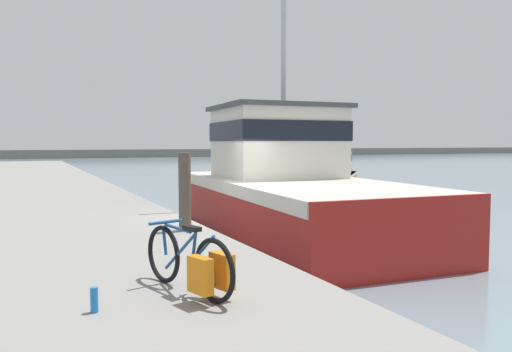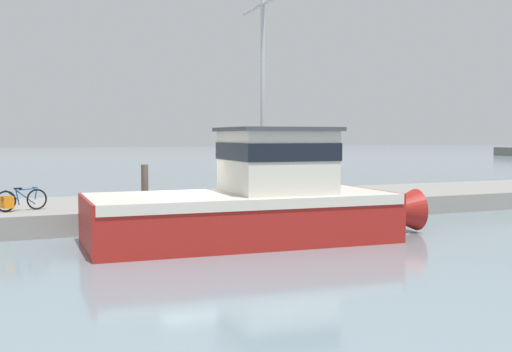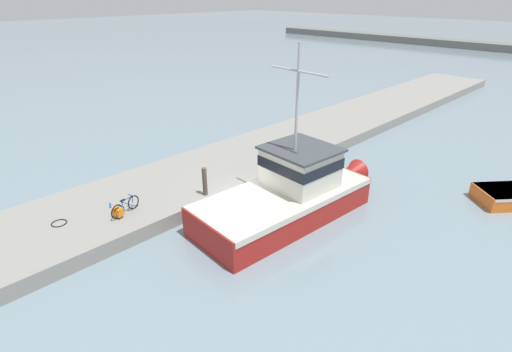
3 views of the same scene
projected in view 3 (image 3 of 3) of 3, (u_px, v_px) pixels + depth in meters
name	position (u px, v px, depth m)	size (l,w,h in m)	color
ground_plane	(242.00, 209.00, 20.56)	(320.00, 320.00, 0.00)	gray
dock_pier	(194.00, 179.00, 23.01)	(6.10, 80.00, 0.73)	gray
fishing_boat_main	(290.00, 192.00, 19.56)	(4.41, 10.84, 8.29)	maroon
bicycle_touring	(123.00, 208.00, 18.49)	(0.70, 1.66, 0.76)	black
mooring_post	(205.00, 181.00, 20.16)	(0.24, 0.24, 1.49)	#51473D
hose_coil	(59.00, 223.00, 17.93)	(0.67, 0.67, 0.04)	black
water_bottle_on_curb	(110.00, 205.00, 19.20)	(0.08, 0.08, 0.25)	blue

